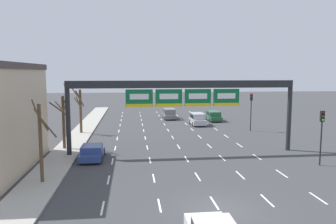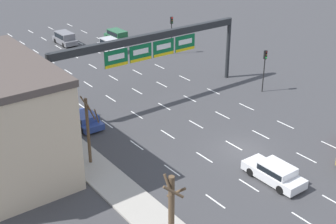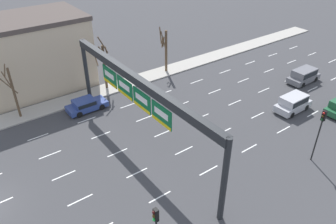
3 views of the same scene
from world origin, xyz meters
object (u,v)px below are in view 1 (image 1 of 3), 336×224
object	(u,v)px
car_blue	(92,152)
traffic_light_mid_block	(322,127)
sign_gantry	(183,93)
tree_bare_furthest	(80,109)
suv_grey	(169,113)
tree_bare_third	(41,140)
tree_bare_closest	(63,117)
suv_green	(213,115)
traffic_light_near_gantry	(251,105)
suv_silver	(198,118)

from	to	relation	value
car_blue	traffic_light_mid_block	size ratio (longest dim) A/B	0.93
sign_gantry	tree_bare_furthest	size ratio (longest dim) A/B	3.77
suv_grey	tree_bare_third	xyz separation A→B (m)	(-12.52, -31.06, 2.21)
suv_grey	traffic_light_mid_block	size ratio (longest dim) A/B	0.97
suv_grey	tree_bare_closest	xyz separation A→B (m)	(-13.04, -20.78, 2.35)
suv_green	traffic_light_near_gantry	xyz separation A→B (m)	(2.63, -9.57, 2.67)
suv_green	tree_bare_closest	size ratio (longest dim) A/B	0.67
suv_grey	traffic_light_mid_block	distance (m)	30.46
suv_silver	suv_grey	distance (m)	7.73
suv_green	tree_bare_furthest	bearing A→B (deg)	-154.90
tree_bare_closest	tree_bare_furthest	xyz separation A→B (m)	(0.31, 8.64, -0.09)
traffic_light_mid_block	tree_bare_third	size ratio (longest dim) A/B	0.79
suv_grey	tree_bare_closest	size ratio (longest dim) A/B	0.68
suv_green	traffic_light_near_gantry	size ratio (longest dim) A/B	0.88
suv_green	traffic_light_mid_block	distance (m)	26.13
suv_silver	traffic_light_mid_block	xyz separation A→B (m)	(6.00, -21.93, 2.31)
sign_gantry	suv_grey	world-z (taller)	sign_gantry
suv_green	tree_bare_third	bearing A→B (deg)	-124.54
traffic_light_mid_block	suv_silver	bearing A→B (deg)	105.31
traffic_light_near_gantry	car_blue	bearing A→B (deg)	-147.50
suv_silver	traffic_light_near_gantry	world-z (taller)	traffic_light_near_gantry
traffic_light_near_gantry	tree_bare_closest	xyz separation A→B (m)	(-22.48, -8.22, -0.23)
sign_gantry	traffic_light_mid_block	xyz separation A→B (m)	(10.81, -5.46, -2.57)
car_blue	tree_bare_closest	distance (m)	5.79
traffic_light_near_gantry	traffic_light_mid_block	xyz separation A→B (m)	(-0.04, -16.31, -0.25)
traffic_light_mid_block	tree_bare_furthest	distance (m)	27.75
suv_silver	traffic_light_mid_block	size ratio (longest dim) A/B	0.92
tree_bare_third	tree_bare_closest	bearing A→B (deg)	92.92
suv_silver	car_blue	xyz separation A→B (m)	(-13.23, -17.90, -0.27)
car_blue	tree_bare_closest	bearing A→B (deg)	128.35
traffic_light_mid_block	tree_bare_third	bearing A→B (deg)	-174.30
sign_gantry	traffic_light_near_gantry	bearing A→B (deg)	45.01
tree_bare_closest	tree_bare_furthest	size ratio (longest dim) A/B	1.14
sign_gantry	tree_bare_furthest	bearing A→B (deg)	135.15
traffic_light_near_gantry	suv_grey	bearing A→B (deg)	126.92
suv_silver	tree_bare_furthest	size ratio (longest dim) A/B	0.73
suv_grey	tree_bare_closest	bearing A→B (deg)	-122.12
car_blue	suv_green	world-z (taller)	suv_green
suv_grey	traffic_light_mid_block	xyz separation A→B (m)	(9.40, -28.87, 2.33)
suv_silver	traffic_light_near_gantry	size ratio (longest dim) A/B	0.85
tree_bare_closest	traffic_light_mid_block	bearing A→B (deg)	-19.83
tree_bare_closest	suv_green	bearing A→B (deg)	41.87
suv_silver	tree_bare_third	bearing A→B (deg)	-123.43
sign_gantry	traffic_light_near_gantry	distance (m)	15.52
suv_grey	traffic_light_near_gantry	xyz separation A→B (m)	(9.44, -12.56, 2.58)
traffic_light_near_gantry	tree_bare_closest	world-z (taller)	tree_bare_closest
suv_silver	traffic_light_near_gantry	distance (m)	8.64
suv_silver	traffic_light_near_gantry	xyz separation A→B (m)	(6.04, -5.62, 2.56)
car_blue	suv_grey	bearing A→B (deg)	68.40
traffic_light_near_gantry	tree_bare_closest	distance (m)	23.94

